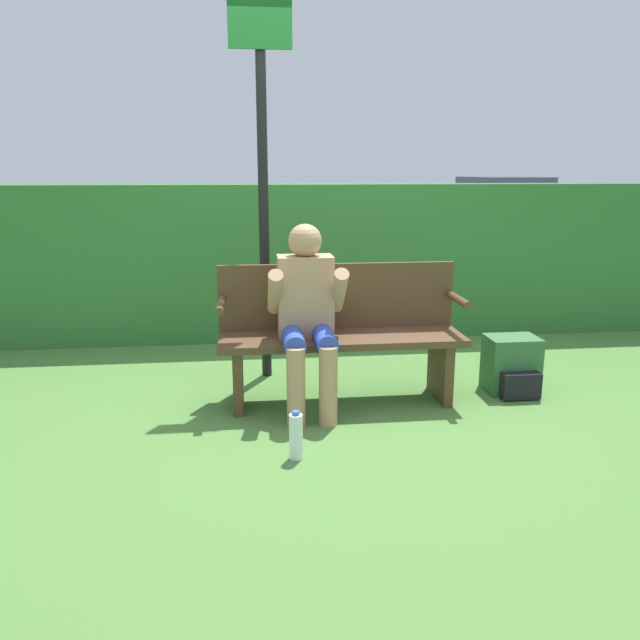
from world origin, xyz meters
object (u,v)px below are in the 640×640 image
person_seated (307,309)px  water_bottle (296,436)px  parked_car (502,207)px  signpost (263,166)px  park_bench (340,333)px  backpack (512,366)px

person_seated → water_bottle: (-0.13, -0.73, -0.52)m
water_bottle → parked_car: parked_car is taller
water_bottle → signpost: bearing=94.5°
park_bench → person_seated: size_ratio=1.35×
signpost → backpack: bearing=-18.0°
park_bench → parked_car: bearing=62.6°
water_bottle → parked_car: (5.67, 11.09, 0.52)m
backpack → parked_car: bearing=68.1°
water_bottle → park_bench: bearing=67.4°
person_seated → backpack: bearing=4.8°
park_bench → backpack: 1.22m
park_bench → signpost: size_ratio=0.60×
park_bench → person_seated: 0.32m
backpack → signpost: signpost is taller
water_bottle → signpost: size_ratio=0.10×
park_bench → signpost: (-0.47, 0.53, 1.06)m
park_bench → person_seated: person_seated is taller
park_bench → water_bottle: (-0.36, -0.86, -0.33)m
backpack → parked_car: 11.05m
signpost → water_bottle: bearing=-85.5°
backpack → signpost: bearing=162.0°
water_bottle → signpost: 1.96m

